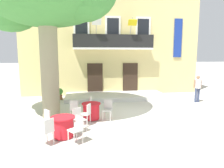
{
  "coord_description": "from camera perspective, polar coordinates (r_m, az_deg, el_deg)",
  "views": [
    {
      "loc": [
        -2.6,
        -9.84,
        2.99
      ],
      "look_at": [
        -1.0,
        1.5,
        1.3
      ],
      "focal_mm": 33.08,
      "sensor_mm": 36.0,
      "label": 1
    }
  ],
  "objects": [
    {
      "name": "pedestrian_near_entrance",
      "position": [
        13.73,
        22.57,
        -0.81
      ],
      "size": [
        0.53,
        0.4,
        1.67
      ],
      "color": "#384260",
      "rests_on": "ground"
    },
    {
      "name": "cafe_chair_middle_0",
      "position": [
        7.19,
        -17.5,
        -12.0
      ],
      "size": [
        0.57,
        0.57,
        0.91
      ],
      "color": "silver",
      "rests_on": "ground"
    },
    {
      "name": "cafe_chair_middle_1",
      "position": [
        7.15,
        -9.62,
        -11.85
      ],
      "size": [
        0.56,
        0.56,
        0.91
      ],
      "color": "silver",
      "rests_on": "ground"
    },
    {
      "name": "cafe_chair_near_tree_2",
      "position": [
        9.39,
        -1.21,
        -6.79
      ],
      "size": [
        0.51,
        0.51,
        0.91
      ],
      "color": "silver",
      "rests_on": "ground"
    },
    {
      "name": "entrance_step_platform",
      "position": [
        14.06,
        0.94,
        -3.36
      ],
      "size": [
        6.68,
        2.48,
        0.25
      ],
      "primitive_type": "cube",
      "color": "silver",
      "rests_on": "ground"
    },
    {
      "name": "cafe_chair_middle_2",
      "position": [
        8.16,
        -9.19,
        -9.26
      ],
      "size": [
        0.56,
        0.56,
        0.91
      ],
      "color": "silver",
      "rests_on": "ground"
    },
    {
      "name": "cafe_table_middle",
      "position": [
        7.75,
        -13.38,
        -11.43
      ],
      "size": [
        0.86,
        0.86,
        0.76
      ],
      "color": "red",
      "rests_on": "ground"
    },
    {
      "name": "building_facade",
      "position": [
        16.98,
        -0.76,
        10.96
      ],
      "size": [
        13.0,
        5.09,
        7.5
      ],
      "color": "#DBC67F",
      "rests_on": "ground"
    },
    {
      "name": "cafe_chair_near_tree_0",
      "position": [
        9.59,
        -10.29,
        -6.61
      ],
      "size": [
        0.48,
        0.48,
        0.91
      ],
      "color": "silver",
      "rests_on": "ground"
    },
    {
      "name": "cafe_chair_middle_3",
      "position": [
        8.27,
        -16.76,
        -9.26
      ],
      "size": [
        0.56,
        0.56,
        0.91
      ],
      "color": "silver",
      "rests_on": "ground"
    },
    {
      "name": "cafe_chair_near_tree_1",
      "position": [
        8.8,
        -7.04,
        -7.9
      ],
      "size": [
        0.52,
        0.52,
        0.91
      ],
      "color": "silver",
      "rests_on": "ground"
    },
    {
      "name": "cafe_table_near_tree",
      "position": [
        9.53,
        -5.76,
        -7.45
      ],
      "size": [
        0.86,
        0.86,
        0.76
      ],
      "color": "red",
      "rests_on": "ground"
    },
    {
      "name": "cafe_chair_near_tree_3",
      "position": [
        10.23,
        -5.4,
        -5.56
      ],
      "size": [
        0.48,
        0.48,
        0.91
      ],
      "color": "silver",
      "rests_on": "ground"
    },
    {
      "name": "ground_plane",
      "position": [
        10.6,
        6.54,
        -8.03
      ],
      "size": [
        120.0,
        120.0,
        0.0
      ],
      "primitive_type": "plane",
      "color": "beige"
    },
    {
      "name": "ground_planter_left",
      "position": [
        13.94,
        -14.24,
        -2.49
      ],
      "size": [
        0.42,
        0.42,
        0.75
      ],
      "color": "#995638",
      "rests_on": "ground"
    }
  ]
}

